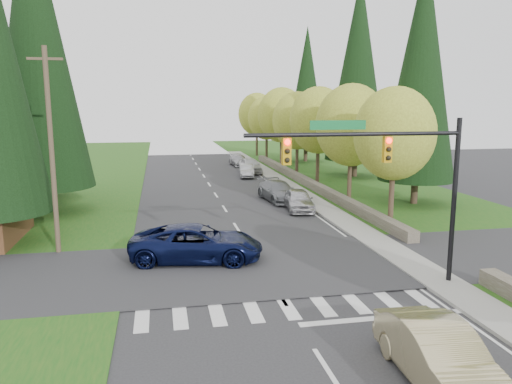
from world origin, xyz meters
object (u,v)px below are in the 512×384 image
object	(u,v)px
sedan_champagne	(439,356)
parked_car_b	(278,191)
parked_car_d	(250,166)
suv_navy	(197,243)
parked_car_a	(299,200)
parked_car_c	(247,171)
parked_car_e	(239,160)

from	to	relation	value
sedan_champagne	parked_car_b	bearing A→B (deg)	88.09
parked_car_b	parked_car_d	distance (m)	15.62
sedan_champagne	parked_car_d	world-z (taller)	sedan_champagne
parked_car_b	suv_navy	bearing A→B (deg)	-124.50
parked_car_a	parked_car_c	xyz separation A→B (m)	(-0.78, 16.45, -0.11)
parked_car_c	parked_car_e	world-z (taller)	parked_car_c
suv_navy	parked_car_d	world-z (taller)	suv_navy
parked_car_d	parked_car_a	bearing A→B (deg)	-91.48
parked_car_b	parked_car_d	size ratio (longest dim) A/B	1.09
parked_car_a	parked_car_c	size ratio (longest dim) A/B	1.13
sedan_champagne	parked_car_e	xyz separation A→B (m)	(2.31, 47.67, -0.17)
parked_car_e	suv_navy	bearing A→B (deg)	-106.75
parked_car_b	parked_car_d	xyz separation A→B (m)	(0.67, 15.60, 0.06)
parked_car_c	parked_car_e	bearing A→B (deg)	92.84
parked_car_b	parked_car_e	world-z (taller)	parked_car_b
parked_car_a	parked_car_d	world-z (taller)	parked_car_d
parked_car_b	parked_car_d	bearing A→B (deg)	80.92
sedan_champagne	parked_car_c	size ratio (longest dim) A/B	1.26
sedan_champagne	parked_car_b	size ratio (longest dim) A/B	0.95
parked_car_a	sedan_champagne	bearing A→B (deg)	-90.32
sedan_champagne	parked_car_d	bearing A→B (deg)	88.68
parked_car_e	parked_car_b	bearing A→B (deg)	-95.85
parked_car_c	parked_car_e	distance (m)	9.44
sedan_champagne	parked_car_b	distance (m)	25.57
parked_car_c	parked_car_a	bearing A→B (deg)	-80.00
suv_navy	parked_car_c	bearing A→B (deg)	-5.02
suv_navy	parked_car_c	world-z (taller)	suv_navy
suv_navy	parked_car_d	size ratio (longest dim) A/B	1.30
parked_car_b	parked_car_d	world-z (taller)	parked_car_d
suv_navy	parked_car_e	bearing A→B (deg)	-2.35
suv_navy	parked_car_a	xyz separation A→B (m)	(7.81, 10.00, -0.11)
sedan_champagne	parked_car_e	world-z (taller)	sedan_champagne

